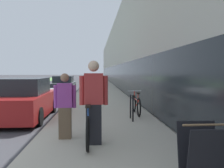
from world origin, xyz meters
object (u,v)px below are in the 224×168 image
(person_rider, at_px, (94,102))
(bike_rack_hoop, at_px, (132,104))
(sandwich_board_sign, at_px, (203,157))
(parked_sedan_curbside, at_px, (23,100))
(vintage_roadster_curbside, at_px, (53,93))
(tandem_bicycle, at_px, (89,124))
(parked_sedan_far, at_px, (63,85))
(person_bystander, at_px, (65,106))
(cruiser_bike_nearest, at_px, (136,104))

(person_rider, relative_size, bike_rack_hoop, 2.16)
(sandwich_board_sign, bearing_deg, parked_sedan_curbside, 123.97)
(sandwich_board_sign, relative_size, vintage_roadster_curbside, 0.23)
(tandem_bicycle, height_order, vintage_roadster_curbside, tandem_bicycle)
(person_rider, height_order, vintage_roadster_curbside, person_rider)
(person_rider, bearing_deg, parked_sedan_far, 99.77)
(person_rider, height_order, person_bystander, person_rider)
(cruiser_bike_nearest, distance_m, parked_sedan_far, 12.36)
(tandem_bicycle, height_order, person_bystander, person_bystander)
(person_bystander, relative_size, parked_sedan_curbside, 0.35)
(bike_rack_hoop, height_order, sandwich_board_sign, sandwich_board_sign)
(bike_rack_hoop, height_order, parked_sedan_far, parked_sedan_far)
(sandwich_board_sign, relative_size, parked_sedan_far, 0.22)
(person_bystander, height_order, cruiser_bike_nearest, person_bystander)
(person_bystander, xyz_separation_m, bike_rack_hoop, (1.89, 2.12, -0.26))
(cruiser_bike_nearest, height_order, parked_sedan_curbside, parked_sedan_curbside)
(parked_sedan_far, bearing_deg, tandem_bicycle, -80.48)
(vintage_roadster_curbside, bearing_deg, sandwich_board_sign, -71.84)
(bike_rack_hoop, relative_size, sandwich_board_sign, 0.94)
(tandem_bicycle, bearing_deg, person_rider, -68.05)
(tandem_bicycle, distance_m, person_rider, 0.62)
(person_rider, height_order, parked_sedan_far, person_rider)
(tandem_bicycle, distance_m, bike_rack_hoop, 2.67)
(tandem_bicycle, bearing_deg, vintage_roadster_curbside, 104.06)
(person_bystander, distance_m, cruiser_bike_nearest, 3.91)
(tandem_bicycle, bearing_deg, parked_sedan_far, 99.52)
(person_rider, relative_size, vintage_roadster_curbside, 0.46)
(person_bystander, height_order, parked_sedan_far, person_bystander)
(person_rider, xyz_separation_m, vintage_roadster_curbside, (-2.60, 10.23, -0.67))
(sandwich_board_sign, bearing_deg, tandem_bicycle, 122.43)
(bike_rack_hoop, height_order, cruiser_bike_nearest, cruiser_bike_nearest)
(person_bystander, height_order, sandwich_board_sign, person_bystander)
(cruiser_bike_nearest, bearing_deg, tandem_bicycle, -116.08)
(parked_sedan_curbside, bearing_deg, parked_sedan_far, 90.02)
(person_rider, xyz_separation_m, sandwich_board_sign, (1.48, -2.22, -0.47))
(tandem_bicycle, xyz_separation_m, person_rider, (0.12, -0.29, 0.54))
(tandem_bicycle, xyz_separation_m, vintage_roadster_curbside, (-2.49, 9.94, -0.13))
(parked_sedan_curbside, bearing_deg, person_bystander, -60.13)
(sandwich_board_sign, bearing_deg, person_bystander, 128.62)
(person_bystander, bearing_deg, parked_sedan_far, 97.51)
(vintage_roadster_curbside, xyz_separation_m, parked_sedan_far, (-0.03, 5.08, 0.22))
(tandem_bicycle, bearing_deg, bike_rack_hoop, 60.14)
(tandem_bicycle, bearing_deg, cruiser_bike_nearest, 63.92)
(parked_sedan_curbside, bearing_deg, sandwich_board_sign, -56.03)
(tandem_bicycle, xyz_separation_m, parked_sedan_curbside, (-2.52, 3.59, 0.15))
(cruiser_bike_nearest, distance_m, parked_sedan_curbside, 4.18)
(cruiser_bike_nearest, distance_m, vintage_roadster_curbside, 7.75)
(person_bystander, xyz_separation_m, cruiser_bike_nearest, (2.22, 3.19, -0.42))
(bike_rack_hoop, bearing_deg, person_rider, -114.98)
(parked_sedan_curbside, xyz_separation_m, vintage_roadster_curbside, (0.03, 6.35, -0.28))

